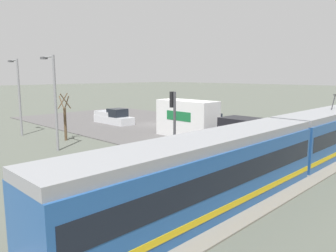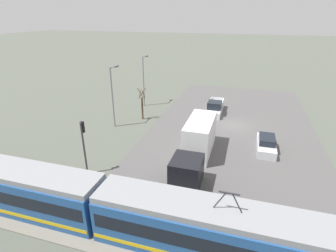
% 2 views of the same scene
% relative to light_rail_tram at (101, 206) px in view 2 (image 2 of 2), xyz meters
% --- Properties ---
extents(ground_plane, '(320.00, 320.00, 0.00)m').
position_rel_light_rail_tram_xyz_m(ground_plane, '(-7.00, -19.65, -1.62)').
color(ground_plane, '#565B51').
extents(road_surface, '(18.95, 36.61, 0.08)m').
position_rel_light_rail_tram_xyz_m(road_surface, '(-7.00, -19.65, -1.58)').
color(road_surface, '#565454').
rests_on(road_surface, ground).
extents(rail_bed, '(66.91, 4.40, 0.22)m').
position_rel_light_rail_tram_xyz_m(rail_bed, '(-7.00, 0.00, -1.58)').
color(rail_bed, gray).
rests_on(rail_bed, ground).
extents(light_rail_tram, '(30.91, 2.78, 4.31)m').
position_rel_light_rail_tram_xyz_m(light_rail_tram, '(0.00, 0.00, 0.00)').
color(light_rail_tram, '#235193').
rests_on(light_rail_tram, ground).
extents(box_truck, '(2.42, 10.08, 3.40)m').
position_rel_light_rail_tram_xyz_m(box_truck, '(-4.24, -10.33, 0.02)').
color(box_truck, black).
rests_on(box_truck, ground).
extents(pickup_truck, '(1.97, 5.61, 1.82)m').
position_rel_light_rail_tram_xyz_m(pickup_truck, '(-4.27, -23.35, -0.86)').
color(pickup_truck, silver).
rests_on(pickup_truck, ground).
extents(sedan_car_0, '(1.77, 4.53, 1.46)m').
position_rel_light_rail_tram_xyz_m(sedan_car_0, '(-10.68, -14.02, -0.94)').
color(sedan_car_0, silver).
rests_on(sedan_car_0, ground).
extents(traffic_light_pole, '(0.28, 0.47, 4.84)m').
position_rel_light_rail_tram_xyz_m(traffic_light_pole, '(4.40, -5.15, 1.54)').
color(traffic_light_pole, '#47474C').
rests_on(traffic_light_pole, ground).
extents(street_tree, '(1.01, 0.84, 4.23)m').
position_rel_light_rail_tram_xyz_m(street_tree, '(4.57, -18.43, 0.30)').
color(street_tree, brown).
rests_on(street_tree, ground).
extents(street_lamp_near_crossing, '(0.36, 1.95, 7.31)m').
position_rel_light_rail_tram_xyz_m(street_lamp_near_crossing, '(6.42, -23.89, 2.64)').
color(street_lamp_near_crossing, gray).
rests_on(street_lamp_near_crossing, ground).
extents(street_lamp_mid_block, '(0.36, 1.95, 7.30)m').
position_rel_light_rail_tram_xyz_m(street_lamp_mid_block, '(6.98, -15.38, 2.64)').
color(street_lamp_mid_block, gray).
rests_on(street_lamp_mid_block, ground).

